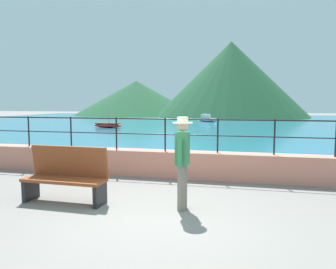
# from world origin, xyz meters

# --- Properties ---
(ground_plane) EXTENTS (120.00, 120.00, 0.00)m
(ground_plane) POSITION_xyz_m (0.00, 0.00, 0.00)
(ground_plane) COLOR slate
(promenade_wall) EXTENTS (20.00, 0.56, 0.70)m
(promenade_wall) POSITION_xyz_m (0.00, 3.20, 0.35)
(promenade_wall) COLOR tan
(promenade_wall) RESTS_ON ground
(railing) EXTENTS (18.44, 0.04, 0.90)m
(railing) POSITION_xyz_m (-0.00, 3.20, 1.31)
(railing) COLOR black
(railing) RESTS_ON promenade_wall
(lake_water) EXTENTS (64.00, 44.32, 0.06)m
(lake_water) POSITION_xyz_m (0.00, 25.84, 0.03)
(lake_water) COLOR #236B89
(lake_water) RESTS_ON ground
(hill_main) EXTENTS (21.16, 21.16, 10.40)m
(hill_main) POSITION_xyz_m (-0.52, 40.58, 5.20)
(hill_main) COLOR #1E4C2D
(hill_main) RESTS_ON ground
(hill_secondary) EXTENTS (19.92, 19.92, 5.46)m
(hill_secondary) POSITION_xyz_m (-15.51, 44.02, 2.73)
(hill_secondary) COLOR #1E4C2D
(hill_secondary) RESTS_ON ground
(bench_main) EXTENTS (1.71, 0.60, 1.13)m
(bench_main) POSITION_xyz_m (-2.13, 0.56, 0.56)
(bench_main) COLOR brown
(bench_main) RESTS_ON ground
(person_walking) EXTENTS (0.38, 0.57, 1.75)m
(person_walking) POSITION_xyz_m (0.26, 0.61, 0.98)
(person_walking) COLOR slate
(person_walking) RESTS_ON ground
(boat_0) EXTENTS (2.44, 1.93, 0.76)m
(boat_0) POSITION_xyz_m (-2.29, 27.80, 0.33)
(boat_0) COLOR white
(boat_0) RESTS_ON lake_water
(boat_1) EXTENTS (2.31, 0.94, 1.74)m
(boat_1) POSITION_xyz_m (-8.98, 18.05, 0.26)
(boat_1) COLOR red
(boat_1) RESTS_ON lake_water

